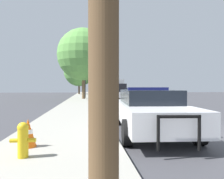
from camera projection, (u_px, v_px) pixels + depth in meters
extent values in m
cube|color=#99968C|center=(63.00, 137.00, 6.27)|extent=(3.00, 110.00, 0.13)
cube|color=white|center=(150.00, 113.00, 7.22)|extent=(2.24, 5.29, 0.62)
cube|color=black|center=(148.00, 96.00, 7.48)|extent=(1.82, 2.79, 0.45)
cylinder|color=black|center=(199.00, 132.00, 5.67)|extent=(0.28, 0.70, 0.69)
cylinder|color=black|center=(127.00, 133.00, 5.58)|extent=(0.28, 0.70, 0.69)
cylinder|color=black|center=(164.00, 116.00, 8.88)|extent=(0.28, 0.70, 0.69)
cylinder|color=black|center=(118.00, 116.00, 8.78)|extent=(0.28, 0.70, 0.69)
cylinder|color=black|center=(199.00, 133.00, 4.54)|extent=(0.07, 0.07, 0.74)
cylinder|color=black|center=(158.00, 133.00, 4.50)|extent=(0.07, 0.07, 0.74)
cylinder|color=black|center=(179.00, 117.00, 4.52)|extent=(0.92, 0.13, 0.07)
cube|color=navy|center=(148.00, 89.00, 7.47)|extent=(1.40, 0.29, 0.09)
cube|color=navy|center=(178.00, 112.00, 7.27)|extent=(0.24, 3.72, 0.17)
cylinder|color=gold|center=(23.00, 143.00, 4.27)|extent=(0.20, 0.20, 0.56)
sphere|color=gold|center=(23.00, 128.00, 4.27)|extent=(0.21, 0.21, 0.21)
cylinder|color=gold|center=(14.00, 141.00, 4.25)|extent=(0.14, 0.08, 0.08)
cylinder|color=gold|center=(32.00, 140.00, 4.29)|extent=(0.14, 0.08, 0.08)
cylinder|color=#424247|center=(85.00, 76.00, 28.08)|extent=(0.16, 0.16, 5.60)
cylinder|color=#424247|center=(99.00, 56.00, 28.26)|extent=(3.68, 0.11, 0.11)
cube|color=black|center=(113.00, 59.00, 28.48)|extent=(0.30, 0.24, 0.90)
sphere|color=red|center=(113.00, 57.00, 28.35)|extent=(0.20, 0.20, 0.20)
sphere|color=orange|center=(113.00, 59.00, 28.35)|extent=(0.20, 0.20, 0.20)
sphere|color=green|center=(113.00, 62.00, 28.35)|extent=(0.20, 0.20, 0.20)
cube|color=black|center=(132.00, 93.00, 31.67)|extent=(1.96, 4.59, 0.56)
cube|color=black|center=(131.00, 89.00, 31.89)|extent=(1.60, 2.42, 0.50)
cylinder|color=black|center=(139.00, 95.00, 30.33)|extent=(0.28, 0.73, 0.72)
cylinder|color=black|center=(127.00, 95.00, 30.24)|extent=(0.28, 0.73, 0.72)
cylinder|color=black|center=(136.00, 95.00, 33.11)|extent=(0.28, 0.73, 0.72)
cylinder|color=black|center=(125.00, 95.00, 33.02)|extent=(0.28, 0.73, 0.72)
cube|color=silver|center=(111.00, 95.00, 24.58)|extent=(1.87, 4.25, 0.62)
cube|color=black|center=(111.00, 90.00, 24.36)|extent=(1.58, 2.22, 0.36)
cylinder|color=black|center=(103.00, 97.00, 25.80)|extent=(0.25, 0.72, 0.71)
cylinder|color=black|center=(118.00, 97.00, 25.97)|extent=(0.25, 0.72, 0.71)
cylinder|color=black|center=(104.00, 98.00, 23.20)|extent=(0.25, 0.72, 0.71)
cylinder|color=black|center=(120.00, 98.00, 23.37)|extent=(0.25, 0.72, 0.71)
cube|color=#333856|center=(112.00, 91.00, 41.82)|extent=(1.71, 4.10, 0.65)
cube|color=black|center=(112.00, 89.00, 41.61)|extent=(1.46, 2.14, 0.46)
cylinder|color=black|center=(107.00, 93.00, 42.98)|extent=(0.25, 0.71, 0.71)
cylinder|color=black|center=(115.00, 93.00, 43.18)|extent=(0.25, 0.71, 0.71)
cylinder|color=black|center=(108.00, 93.00, 40.47)|extent=(0.25, 0.71, 0.71)
cylinder|color=black|center=(117.00, 93.00, 40.67)|extent=(0.25, 0.71, 0.71)
cube|color=black|center=(119.00, 88.00, 42.00)|extent=(2.50, 2.12, 1.69)
cube|color=white|center=(116.00, 86.00, 45.54)|extent=(2.64, 5.28, 2.59)
cylinder|color=black|center=(125.00, 92.00, 42.39)|extent=(0.32, 0.97, 0.96)
cylinder|color=black|center=(113.00, 92.00, 42.02)|extent=(0.32, 0.97, 0.96)
cylinder|color=black|center=(121.00, 92.00, 46.70)|extent=(0.32, 0.97, 0.96)
cylinder|color=black|center=(110.00, 92.00, 46.33)|extent=(0.32, 0.97, 0.96)
cylinder|color=brown|center=(79.00, 87.00, 43.23)|extent=(0.34, 0.34, 2.90)
sphere|color=#5B9947|center=(79.00, 71.00, 43.20)|extent=(6.03, 6.03, 6.03)
cylinder|color=brown|center=(83.00, 84.00, 25.88)|extent=(0.36, 0.36, 3.55)
sphere|color=#5B9947|center=(83.00, 54.00, 25.85)|extent=(6.18, 6.18, 6.18)
cone|color=orange|center=(28.00, 133.00, 5.03)|extent=(0.38, 0.38, 0.65)
cylinder|color=white|center=(28.00, 131.00, 5.03)|extent=(0.21, 0.21, 0.09)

